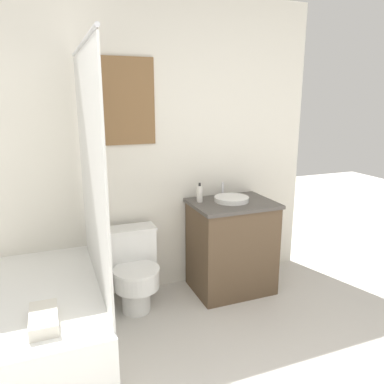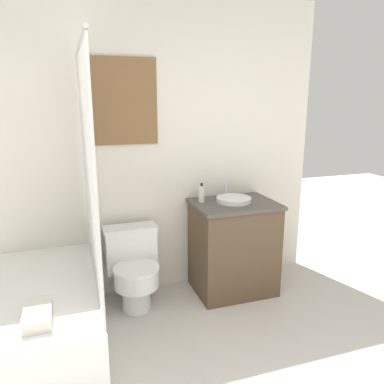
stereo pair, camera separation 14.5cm
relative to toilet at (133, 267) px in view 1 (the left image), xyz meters
The scene contains 6 objects.
wall_back 0.96m from the toilet, 69.18° to the left, with size 3.24×0.07×2.50m.
shower_area 0.77m from the toilet, 147.26° to the right, with size 0.70×1.34×1.98m.
toilet is the anchor object (origin of this frame).
vanity 0.88m from the toilet, ahead, with size 0.70×0.54×0.81m.
sink 1.00m from the toilet, ahead, with size 0.30×0.33×0.13m.
soap_bottle 0.82m from the toilet, ahead, with size 0.05×0.05×0.17m.
Camera 1 is at (-0.68, -0.67, 1.66)m, focal length 35.00 mm.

